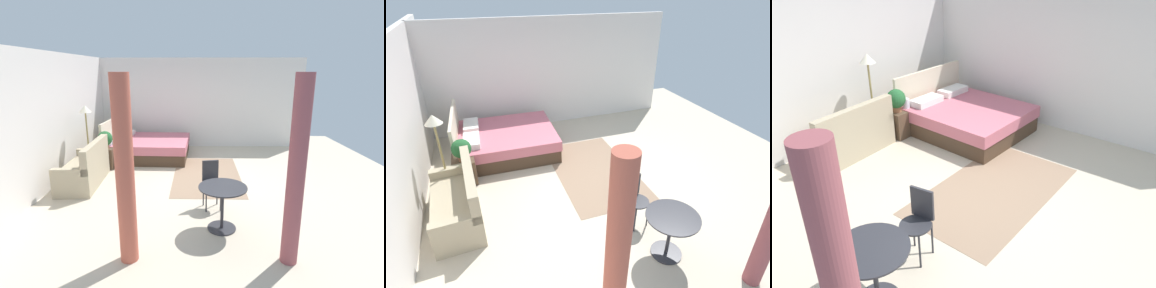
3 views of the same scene
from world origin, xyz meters
The scene contains 13 objects.
ground_plane centered at (0.00, 0.00, -0.01)m, with size 9.07×9.29×0.02m, color beige.
wall_back centered at (0.00, 3.15, 1.37)m, with size 9.07×0.12×2.75m, color silver.
wall_right centered at (3.03, 0.00, 1.37)m, with size 0.12×6.29×2.75m, color silver.
area_rug centered at (0.31, -0.11, 0.00)m, with size 2.60×1.52×0.01m, color #93755B.
bed centered at (1.74, 1.50, 0.29)m, with size 1.89×2.18×1.08m.
couch centered at (-0.27, 2.49, 0.31)m, with size 1.60×0.80×0.92m.
nightstand centered at (0.84, 2.37, 0.25)m, with size 0.51×0.41×0.51m.
potted_plant centered at (0.74, 2.35, 0.75)m, with size 0.36×0.36×0.43m.
vase centered at (0.96, 2.33, 0.61)m, with size 0.13×0.13×0.20m.
floor_lamp centered at (0.43, 2.66, 1.27)m, with size 0.29×0.29×1.60m.
balcony_table centered at (-2.03, -0.27, 0.49)m, with size 0.73×0.73×0.69m.
cafe_chair_near_window centered at (-1.27, -0.14, 0.51)m, with size 0.42×0.42×0.83m.
curtain_right centered at (-2.78, 0.97, 1.17)m, with size 0.23×0.23×2.35m.
Camera 2 is at (-4.45, 1.95, 3.44)m, focal length 27.90 mm.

